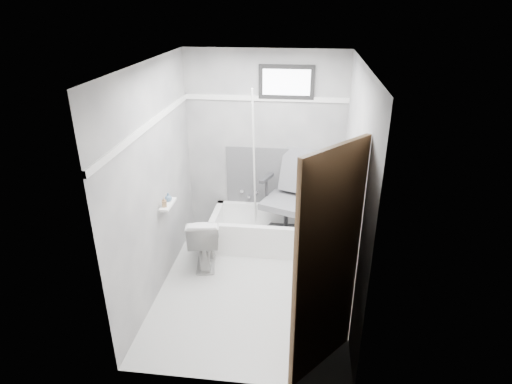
# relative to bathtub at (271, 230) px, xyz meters

# --- Properties ---
(floor) EXTENTS (2.60, 2.60, 0.00)m
(floor) POSITION_rel_bathtub_xyz_m (-0.12, -0.93, -0.21)
(floor) COLOR silver
(floor) RESTS_ON ground
(ceiling) EXTENTS (2.60, 2.60, 0.00)m
(ceiling) POSITION_rel_bathtub_xyz_m (-0.12, -0.93, 2.19)
(ceiling) COLOR silver
(ceiling) RESTS_ON floor
(wall_back) EXTENTS (2.00, 0.02, 2.40)m
(wall_back) POSITION_rel_bathtub_xyz_m (-0.12, 0.37, 0.99)
(wall_back) COLOR slate
(wall_back) RESTS_ON floor
(wall_front) EXTENTS (2.00, 0.02, 2.40)m
(wall_front) POSITION_rel_bathtub_xyz_m (-0.12, -2.23, 0.99)
(wall_front) COLOR slate
(wall_front) RESTS_ON floor
(wall_left) EXTENTS (0.02, 2.60, 2.40)m
(wall_left) POSITION_rel_bathtub_xyz_m (-1.12, -0.93, 0.99)
(wall_left) COLOR slate
(wall_left) RESTS_ON floor
(wall_right) EXTENTS (0.02, 2.60, 2.40)m
(wall_right) POSITION_rel_bathtub_xyz_m (0.88, -0.93, 0.99)
(wall_right) COLOR slate
(wall_right) RESTS_ON floor
(bathtub) EXTENTS (1.50, 0.70, 0.42)m
(bathtub) POSITION_rel_bathtub_xyz_m (0.00, 0.00, 0.00)
(bathtub) COLOR white
(bathtub) RESTS_ON floor
(office_chair) EXTENTS (0.83, 0.83, 1.11)m
(office_chair) POSITION_rel_bathtub_xyz_m (0.19, 0.03, 0.47)
(office_chair) COLOR slate
(office_chair) RESTS_ON bathtub
(toilet) EXTENTS (0.48, 0.71, 0.65)m
(toilet) POSITION_rel_bathtub_xyz_m (-0.74, -0.52, 0.11)
(toilet) COLOR silver
(toilet) RESTS_ON floor
(door) EXTENTS (0.78, 0.78, 2.00)m
(door) POSITION_rel_bathtub_xyz_m (0.86, -2.21, 0.79)
(door) COLOR brown
(door) RESTS_ON floor
(window) EXTENTS (0.66, 0.04, 0.40)m
(window) POSITION_rel_bathtub_xyz_m (0.13, 0.36, 1.81)
(window) COLOR black
(window) RESTS_ON wall_back
(backerboard) EXTENTS (1.50, 0.02, 0.78)m
(backerboard) POSITION_rel_bathtub_xyz_m (0.13, 0.36, 0.59)
(backerboard) COLOR #4C4C4F
(backerboard) RESTS_ON wall_back
(trim_back) EXTENTS (2.00, 0.02, 0.06)m
(trim_back) POSITION_rel_bathtub_xyz_m (-0.12, 0.36, 1.61)
(trim_back) COLOR white
(trim_back) RESTS_ON wall_back
(trim_left) EXTENTS (0.02, 2.60, 0.06)m
(trim_left) POSITION_rel_bathtub_xyz_m (-1.11, -0.93, 1.61)
(trim_left) COLOR white
(trim_left) RESTS_ON wall_left
(pole) EXTENTS (0.02, 0.35, 1.93)m
(pole) POSITION_rel_bathtub_xyz_m (-0.23, 0.13, 0.84)
(pole) COLOR white
(pole) RESTS_ON bathtub
(shelf) EXTENTS (0.10, 0.32, 0.02)m
(shelf) POSITION_rel_bathtub_xyz_m (-1.05, -0.79, 0.69)
(shelf) COLOR white
(shelf) RESTS_ON wall_left
(soap_bottle_a) EXTENTS (0.06, 0.06, 0.11)m
(soap_bottle_a) POSITION_rel_bathtub_xyz_m (-1.06, -0.87, 0.76)
(soap_bottle_a) COLOR #9C754E
(soap_bottle_a) RESTS_ON shelf
(soap_bottle_b) EXTENTS (0.10, 0.10, 0.10)m
(soap_bottle_b) POSITION_rel_bathtub_xyz_m (-1.06, -0.73, 0.75)
(soap_bottle_b) COLOR slate
(soap_bottle_b) RESTS_ON shelf
(faucet) EXTENTS (0.26, 0.10, 0.16)m
(faucet) POSITION_rel_bathtub_xyz_m (-0.32, 0.34, 0.34)
(faucet) COLOR silver
(faucet) RESTS_ON wall_back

